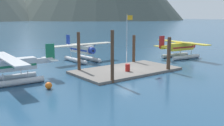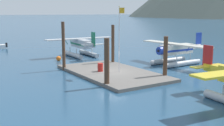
# 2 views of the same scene
# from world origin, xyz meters

# --- Properties ---
(ground_plane) EXTENTS (1200.00, 1200.00, 0.00)m
(ground_plane) POSITION_xyz_m (0.00, 0.00, 0.00)
(ground_plane) COLOR navy
(dock_platform) EXTENTS (13.10, 7.07, 0.30)m
(dock_platform) POSITION_xyz_m (0.00, 0.00, 0.15)
(dock_platform) COLOR #66605B
(dock_platform) RESTS_ON ground
(piling_near_left) EXTENTS (0.36, 0.36, 5.46)m
(piling_near_left) POSITION_xyz_m (-4.79, -3.43, 2.73)
(piling_near_left) COLOR #4C3323
(piling_near_left) RESTS_ON ground
(piling_near_right) EXTENTS (0.46, 0.46, 4.30)m
(piling_near_right) POSITION_xyz_m (4.19, -3.21, 2.15)
(piling_near_right) COLOR #4C3323
(piling_near_right) RESTS_ON ground
(piling_far_left) EXTENTS (0.39, 0.39, 4.94)m
(piling_far_left) POSITION_xyz_m (-4.89, 3.22, 2.47)
(piling_far_left) COLOR #4C3323
(piling_far_left) RESTS_ON ground
(piling_far_right) EXTENTS (0.43, 0.43, 4.17)m
(piling_far_right) POSITION_xyz_m (4.37, 3.47, 2.08)
(piling_far_right) COLOR #4C3323
(piling_far_right) RESTS_ON ground
(flagpole) EXTENTS (0.95, 0.10, 6.81)m
(flagpole) POSITION_xyz_m (0.63, 0.54, 4.48)
(flagpole) COLOR silver
(flagpole) RESTS_ON dock_platform
(fuel_drum) EXTENTS (0.62, 0.62, 0.88)m
(fuel_drum) POSITION_xyz_m (-0.67, -1.06, 0.74)
(fuel_drum) COLOR #AD1E19
(fuel_drum) RESTS_ON dock_platform
(mooring_buoy) EXTENTS (0.67, 0.67, 0.67)m
(mooring_buoy) POSITION_xyz_m (-10.99, -1.58, 0.33)
(mooring_buoy) COLOR orange
(mooring_buoy) RESTS_ON ground
(seaplane_silver_port_fwd) EXTENTS (7.98, 10.45, 3.84)m
(seaplane_silver_port_fwd) POSITION_xyz_m (-13.06, 2.78, 1.58)
(seaplane_silver_port_fwd) COLOR #B7BABF
(seaplane_silver_port_fwd) RESTS_ON ground
(seaplane_yellow_stbd_fwd) EXTENTS (7.96, 10.49, 3.84)m
(seaplane_yellow_stbd_fwd) POSITION_xyz_m (13.99, 2.61, 1.58)
(seaplane_yellow_stbd_fwd) COLOR #B7BABF
(seaplane_yellow_stbd_fwd) RESTS_ON ground
(seaplane_cream_bow_centre) EXTENTS (10.44, 7.98, 3.84)m
(seaplane_cream_bow_centre) POSITION_xyz_m (-0.56, 9.81, 1.58)
(seaplane_cream_bow_centre) COLOR #B7BABF
(seaplane_cream_bow_centre) RESTS_ON ground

